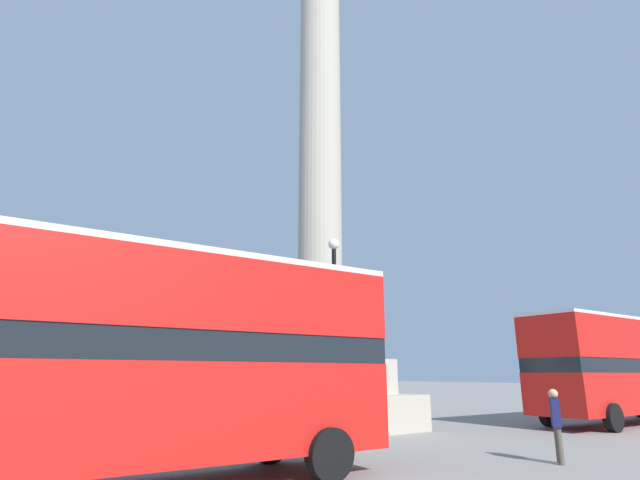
{
  "coord_description": "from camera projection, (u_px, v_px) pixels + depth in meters",
  "views": [
    {
      "loc": [
        -11.56,
        -16.27,
        2.01
      ],
      "look_at": [
        0.0,
        0.0,
        7.39
      ],
      "focal_mm": 28.0,
      "sensor_mm": 36.0,
      "label": 1
    }
  ],
  "objects": [
    {
      "name": "pedestrian_near_lamp",
      "position": [
        556.0,
        422.0,
        11.77
      ],
      "size": [
        0.46,
        0.4,
        1.67
      ],
      "rotation": [
        0.0,
        0.0,
        0.65
      ],
      "color": "#4C473D",
      "rests_on": "ground_plane"
    },
    {
      "name": "equestrian_statue",
      "position": [
        48.0,
        382.0,
        17.21
      ],
      "size": [
        3.34,
        2.68,
        5.68
      ],
      "rotation": [
        0.0,
        0.0,
        0.25
      ],
      "color": "#ADA593",
      "rests_on": "ground_plane"
    },
    {
      "name": "bus_a",
      "position": [
        621.0,
        365.0,
        21.6
      ],
      "size": [
        11.21,
        2.87,
        4.33
      ],
      "rotation": [
        0.0,
        0.0,
        -0.01
      ],
      "color": "red",
      "rests_on": "ground_plane"
    },
    {
      "name": "monument_column",
      "position": [
        320.0,
        251.0,
        20.55
      ],
      "size": [
        5.84,
        5.84,
        23.06
      ],
      "color": "#ADA593",
      "rests_on": "ground_plane"
    },
    {
      "name": "street_lamp",
      "position": [
        335.0,
        336.0,
        15.28
      ],
      "size": [
        0.36,
        0.36,
        6.24
      ],
      "color": "black",
      "rests_on": "ground_plane"
    },
    {
      "name": "bus_b",
      "position": [
        133.0,
        354.0,
        9.27
      ],
      "size": [
        10.3,
        2.97,
        4.31
      ],
      "rotation": [
        0.0,
        0.0,
        -0.02
      ],
      "color": "red",
      "rests_on": "ground_plane"
    },
    {
      "name": "ground_plane",
      "position": [
        320.0,
        430.0,
        18.75
      ],
      "size": [
        200.0,
        200.0,
        0.0
      ],
      "primitive_type": "plane",
      "color": "gray"
    }
  ]
}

